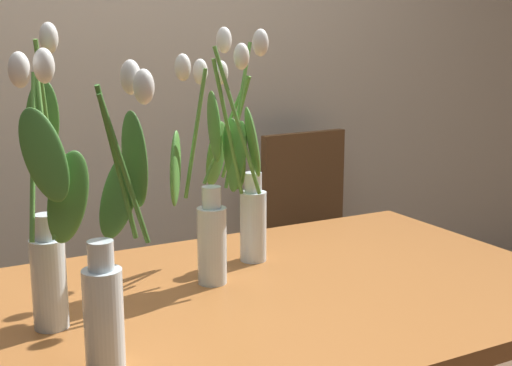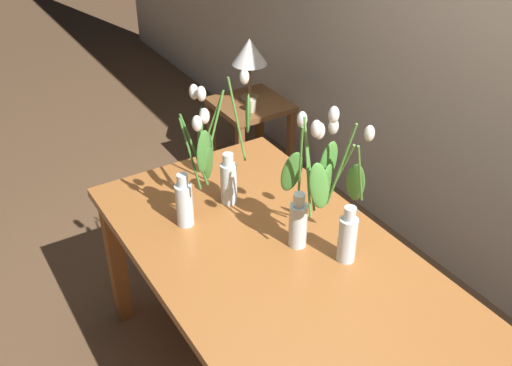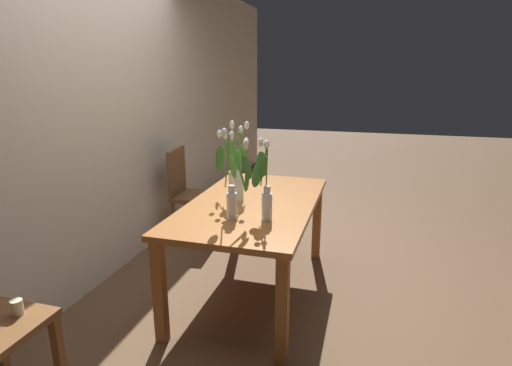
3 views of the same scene
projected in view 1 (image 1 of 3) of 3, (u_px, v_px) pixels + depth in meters
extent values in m
cube|color=beige|center=(77.00, 25.00, 2.47)|extent=(9.00, 0.10, 2.70)
cube|color=#A3602D|center=(235.00, 305.00, 1.50)|extent=(1.60, 0.90, 0.04)
cube|color=#A3602D|center=(382.00, 330.00, 2.26)|extent=(0.07, 0.07, 0.70)
cylinder|color=silver|center=(49.00, 284.00, 1.32)|extent=(0.07, 0.07, 0.18)
cylinder|color=silver|center=(46.00, 227.00, 1.29)|extent=(0.04, 0.04, 0.05)
cylinder|color=silver|center=(50.00, 298.00, 1.32)|extent=(0.06, 0.06, 0.11)
cylinder|color=#56933D|center=(48.00, 134.00, 1.30)|extent=(0.04, 0.06, 0.36)
ellipsoid|color=white|center=(49.00, 38.00, 1.29)|extent=(0.04, 0.04, 0.06)
ellipsoid|color=#427F33|center=(42.00, 122.00, 1.34)|extent=(0.08, 0.06, 0.17)
cylinder|color=#56933D|center=(45.00, 153.00, 1.22)|extent=(0.01, 0.10, 0.30)
ellipsoid|color=white|center=(44.00, 66.00, 1.14)|extent=(0.04, 0.04, 0.06)
ellipsoid|color=#427F33|center=(68.00, 197.00, 1.21)|extent=(0.10, 0.02, 0.18)
cylinder|color=#56933D|center=(33.00, 156.00, 1.20)|extent=(0.05, 0.11, 0.29)
ellipsoid|color=white|center=(19.00, 70.00, 1.12)|extent=(0.04, 0.04, 0.06)
ellipsoid|color=#427F33|center=(44.00, 155.00, 1.16)|extent=(0.11, 0.08, 0.18)
cylinder|color=silver|center=(212.00, 246.00, 1.56)|extent=(0.07, 0.07, 0.18)
cylinder|color=silver|center=(211.00, 197.00, 1.54)|extent=(0.04, 0.04, 0.05)
cylinder|color=silver|center=(212.00, 258.00, 1.57)|extent=(0.06, 0.06, 0.11)
cylinder|color=#56933D|center=(238.00, 122.00, 1.52)|extent=(0.11, 0.04, 0.34)
ellipsoid|color=white|center=(261.00, 43.00, 1.50)|extent=(0.04, 0.04, 0.06)
ellipsoid|color=#4C8E38|center=(253.00, 142.00, 1.57)|extent=(0.07, 0.08, 0.18)
cylinder|color=#56933D|center=(228.00, 128.00, 1.53)|extent=(0.08, 0.02, 0.31)
ellipsoid|color=white|center=(241.00, 56.00, 1.52)|extent=(0.04, 0.04, 0.06)
ellipsoid|color=#4C8E38|center=(237.00, 157.00, 1.59)|extent=(0.05, 0.07, 0.17)
cylinder|color=#56933D|center=(195.00, 135.00, 1.51)|extent=(0.05, 0.04, 0.29)
ellipsoid|color=white|center=(183.00, 67.00, 1.49)|extent=(0.04, 0.04, 0.06)
ellipsoid|color=#4C8E38|center=(175.00, 168.00, 1.51)|extent=(0.08, 0.10, 0.18)
cylinder|color=silver|center=(104.00, 320.00, 1.15)|extent=(0.07, 0.07, 0.18)
cylinder|color=silver|center=(101.00, 255.00, 1.12)|extent=(0.04, 0.04, 0.05)
cylinder|color=silver|center=(105.00, 337.00, 1.15)|extent=(0.06, 0.06, 0.11)
cylinder|color=#3D752D|center=(118.00, 166.00, 1.15)|extent=(0.08, 0.07, 0.28)
ellipsoid|color=white|center=(131.00, 77.00, 1.16)|extent=(0.04, 0.04, 0.06)
ellipsoid|color=#427F33|center=(119.00, 194.00, 1.21)|extent=(0.10, 0.09, 0.18)
cylinder|color=#3D752D|center=(125.00, 172.00, 1.13)|extent=(0.09, 0.04, 0.27)
ellipsoid|color=white|center=(144.00, 87.00, 1.14)|extent=(0.04, 0.04, 0.06)
ellipsoid|color=#427F33|center=(135.00, 159.00, 1.18)|extent=(0.04, 0.09, 0.18)
cylinder|color=silver|center=(253.00, 226.00, 1.73)|extent=(0.07, 0.07, 0.18)
cylinder|color=silver|center=(253.00, 182.00, 1.70)|extent=(0.04, 0.04, 0.05)
cylinder|color=silver|center=(253.00, 238.00, 1.73)|extent=(0.06, 0.06, 0.11)
cylinder|color=#56933D|center=(238.00, 115.00, 1.63)|extent=(0.09, 0.04, 0.35)
ellipsoid|color=white|center=(224.00, 40.00, 1.56)|extent=(0.04, 0.04, 0.06)
ellipsoid|color=#4C8E38|center=(234.00, 154.00, 1.60)|extent=(0.04, 0.10, 0.18)
cylinder|color=#56933D|center=(226.00, 130.00, 1.65)|extent=(0.12, 0.02, 0.26)
ellipsoid|color=white|center=(200.00, 72.00, 1.59)|extent=(0.04, 0.04, 0.06)
ellipsoid|color=#4C8E38|center=(214.00, 126.00, 1.60)|extent=(0.02, 0.10, 0.18)
cylinder|color=#56933D|center=(236.00, 128.00, 1.71)|extent=(0.05, 0.09, 0.27)
ellipsoid|color=white|center=(221.00, 73.00, 1.70)|extent=(0.04, 0.04, 0.06)
ellipsoid|color=#4C8E38|center=(216.00, 154.00, 1.72)|extent=(0.09, 0.07, 0.18)
cube|color=brown|center=(330.00, 257.00, 2.69)|extent=(0.43, 0.43, 0.04)
cylinder|color=brown|center=(389.00, 317.00, 2.69)|extent=(0.04, 0.04, 0.43)
cylinder|color=brown|center=(323.00, 337.00, 2.51)|extent=(0.04, 0.04, 0.43)
cylinder|color=brown|center=(334.00, 291.00, 2.97)|extent=(0.04, 0.04, 0.43)
cylinder|color=brown|center=(271.00, 308.00, 2.79)|extent=(0.04, 0.04, 0.43)
cube|color=brown|center=(304.00, 188.00, 2.79)|extent=(0.40, 0.07, 0.46)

